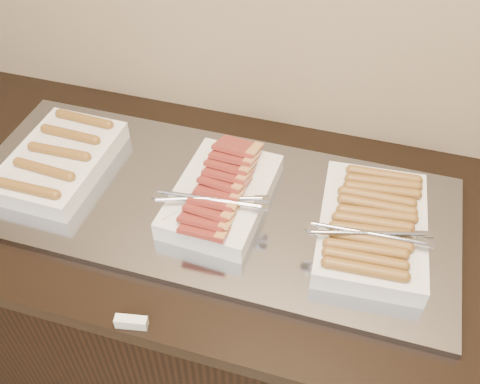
# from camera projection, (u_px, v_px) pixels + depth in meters

# --- Properties ---
(counter) EXTENTS (2.06, 0.76, 0.90)m
(counter) POSITION_uv_depth(u_px,v_px,m) (217.00, 306.00, 1.63)
(counter) COLOR black
(counter) RESTS_ON ground
(warming_tray) EXTENTS (1.20, 0.50, 0.02)m
(warming_tray) POSITION_uv_depth(u_px,v_px,m) (206.00, 202.00, 1.31)
(warming_tray) COLOR #91949E
(warming_tray) RESTS_ON counter
(dish_left) EXTENTS (0.23, 0.34, 0.07)m
(dish_left) POSITION_uv_depth(u_px,v_px,m) (60.00, 160.00, 1.36)
(dish_left) COLOR white
(dish_left) RESTS_ON warming_tray
(dish_center) EXTENTS (0.27, 0.34, 0.10)m
(dish_center) POSITION_uv_depth(u_px,v_px,m) (221.00, 193.00, 1.26)
(dish_center) COLOR white
(dish_center) RESTS_ON warming_tray
(dish_right) EXTENTS (0.27, 0.37, 0.08)m
(dish_right) POSITION_uv_depth(u_px,v_px,m) (372.00, 226.00, 1.20)
(dish_right) COLOR white
(dish_right) RESTS_ON warming_tray
(label_holder) EXTENTS (0.07, 0.03, 0.03)m
(label_holder) POSITION_uv_depth(u_px,v_px,m) (131.00, 322.00, 1.07)
(label_holder) COLOR white
(label_holder) RESTS_ON counter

